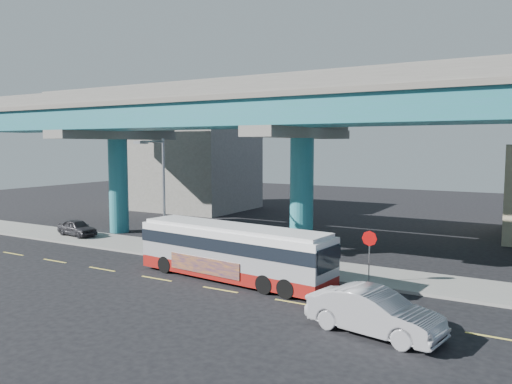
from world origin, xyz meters
The scene contains 10 objects.
ground centered at (0.00, 0.00, 0.00)m, with size 120.00×120.00×0.00m, color black.
sidewalk centered at (0.00, 5.50, 0.07)m, with size 70.00×4.00×0.15m, color gray.
lane_markings centered at (0.00, -0.30, 0.01)m, with size 58.00×0.12×0.01m.
viaduct centered at (0.00, 9.11, 9.14)m, with size 52.00×12.40×11.70m.
building_concrete centered at (-20.00, 24.00, 4.50)m, with size 12.00×10.00×9.00m, color gray.
transit_bus centered at (-0.44, 1.52, 1.56)m, with size 11.28×3.54×2.85m.
sedan centered at (8.08, -2.15, 0.83)m, with size 5.28×2.68×1.66m, color #A1A1A5.
parked_car centered at (-16.95, 5.60, 0.76)m, with size 3.76×1.92×1.22m, color #2A2A2E.
street_lamp centered at (-7.07, 3.46, 4.87)m, with size 0.50×2.38×7.21m.
stop_sign centered at (5.92, 4.18, 2.01)m, with size 0.77×0.09×2.57m.
Camera 1 is at (13.22, -19.80, 6.96)m, focal length 35.00 mm.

